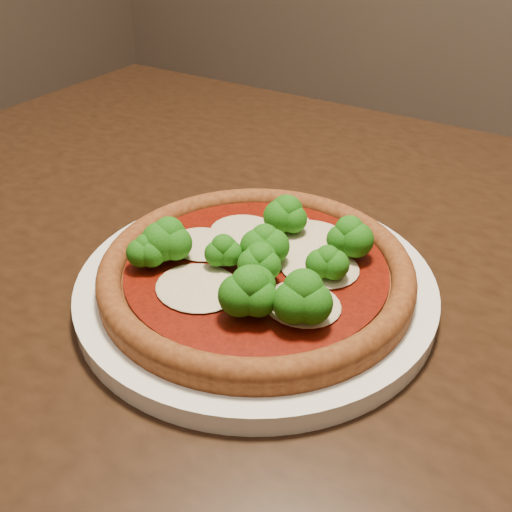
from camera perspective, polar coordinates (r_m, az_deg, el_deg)
The scene contains 3 objects.
dining_table at distance 0.61m, azimuth 4.75°, elevation -7.88°, with size 1.26×0.92×0.75m.
plate at distance 0.50m, azimuth 0.00°, elevation -2.94°, with size 0.31×0.31×0.02m, color white.
pizza at distance 0.48m, azimuth 0.20°, elevation -1.00°, with size 0.27×0.27×0.06m.
Camera 1 is at (0.29, -0.15, 1.06)m, focal length 40.00 mm.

